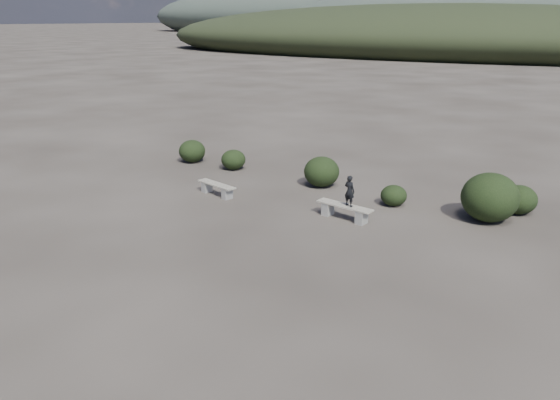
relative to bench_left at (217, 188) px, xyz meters
The scene contains 10 objects.
ground 6.51m from the bench_left, 58.10° to the right, with size 1200.00×1200.00×0.00m, color #2B2521.
bench_left is the anchor object (origin of this frame).
bench_right 5.06m from the bench_left, ahead, with size 1.97×0.64×0.48m.
seated_person 5.27m from the bench_left, ahead, with size 0.37×0.24×1.01m, color black.
shrub_a 3.65m from the bench_left, 117.32° to the left, with size 1.04×1.04×0.85m, color black.
shrub_b 4.09m from the bench_left, 48.57° to the left, with size 1.36×1.36×1.17m, color black.
shrub_c 6.35m from the bench_left, 22.00° to the left, with size 0.90×0.90×0.72m, color black.
shrub_d 9.37m from the bench_left, 15.96° to the left, with size 1.79×1.79×1.57m, color black.
shrub_e 10.41m from the bench_left, 21.54° to the left, with size 1.15×1.15×0.96m, color black.
shrub_f 5.17m from the bench_left, 140.81° to the left, with size 1.18×1.18×1.00m, color black.
Camera 1 is at (8.70, -9.33, 6.17)m, focal length 35.00 mm.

